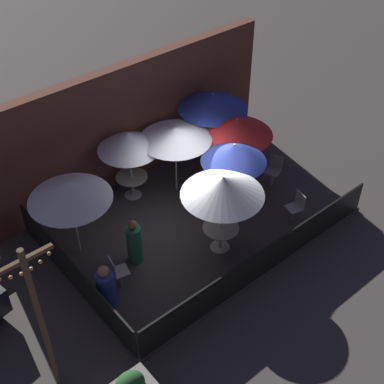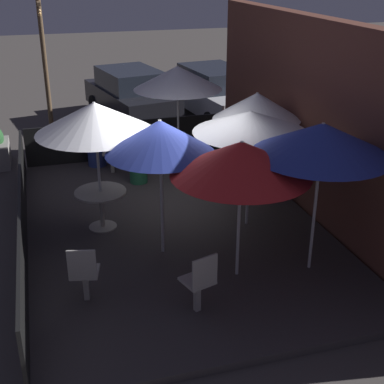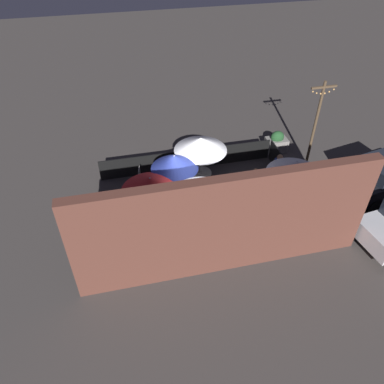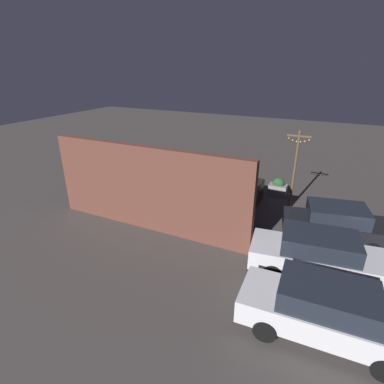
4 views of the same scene
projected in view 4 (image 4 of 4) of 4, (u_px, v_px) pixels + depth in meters
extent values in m
plane|color=#423D3A|center=(179.00, 202.00, 16.03)|extent=(60.00, 60.00, 0.00)
cube|color=#383333|center=(179.00, 201.00, 16.01)|extent=(7.81, 5.38, 0.12)
cube|color=brown|center=(147.00, 189.00, 12.88)|extent=(9.41, 0.36, 3.76)
cube|color=black|center=(200.00, 177.00, 17.98)|extent=(7.61, 0.05, 0.95)
cube|color=black|center=(251.00, 206.00, 14.25)|extent=(0.05, 5.18, 0.95)
cylinder|color=#B2B2B7|center=(193.00, 173.00, 16.47)|extent=(0.05, 0.05, 2.37)
cone|color=silver|center=(193.00, 157.00, 16.11)|extent=(2.07, 2.07, 0.53)
cylinder|color=#B2B2B7|center=(173.00, 198.00, 13.62)|extent=(0.05, 0.05, 2.21)
cone|color=silver|center=(173.00, 180.00, 13.29)|extent=(1.75, 1.75, 0.53)
cylinder|color=#B2B2B7|center=(167.00, 175.00, 16.24)|extent=(0.05, 0.05, 2.32)
cone|color=#283893|center=(166.00, 159.00, 15.89)|extent=(1.76, 1.76, 0.55)
cylinder|color=#B2B2B7|center=(230.00, 198.00, 13.45)|extent=(0.05, 0.05, 2.35)
cone|color=silver|center=(231.00, 179.00, 13.09)|extent=(2.06, 2.06, 0.53)
cylinder|color=#B2B2B7|center=(141.00, 179.00, 15.88)|extent=(0.05, 0.05, 2.21)
cone|color=red|center=(140.00, 163.00, 15.55)|extent=(2.09, 2.09, 0.52)
cylinder|color=#B2B2B7|center=(125.00, 184.00, 14.90)|extent=(0.05, 0.05, 2.42)
cone|color=#283893|center=(123.00, 165.00, 14.52)|extent=(2.08, 2.08, 0.49)
cylinder|color=#B2B2B7|center=(159.00, 189.00, 14.59)|extent=(0.05, 0.05, 2.18)
cone|color=silver|center=(158.00, 172.00, 14.23)|extent=(2.06, 2.06, 0.38)
cylinder|color=#9E998E|center=(193.00, 193.00, 16.93)|extent=(0.52, 0.52, 0.02)
cylinder|color=#9E998E|center=(193.00, 187.00, 16.80)|extent=(0.08, 0.08, 0.69)
cylinder|color=#9E998E|center=(193.00, 181.00, 16.66)|extent=(0.94, 0.94, 0.04)
cylinder|color=#9E998E|center=(174.00, 219.00, 14.05)|extent=(0.50, 0.50, 0.02)
cylinder|color=#9E998E|center=(174.00, 213.00, 13.92)|extent=(0.08, 0.08, 0.67)
cylinder|color=#9E998E|center=(174.00, 206.00, 13.78)|extent=(0.92, 0.92, 0.04)
cube|color=gray|center=(236.00, 202.00, 15.25)|extent=(0.10, 0.10, 0.47)
cube|color=gray|center=(237.00, 197.00, 15.15)|extent=(0.48, 0.48, 0.04)
cube|color=gray|center=(240.00, 194.00, 14.96)|extent=(0.11, 0.40, 0.44)
cube|color=gray|center=(140.00, 186.00, 17.25)|extent=(0.10, 0.10, 0.48)
cube|color=gray|center=(140.00, 182.00, 17.15)|extent=(0.50, 0.50, 0.04)
cube|color=gray|center=(136.00, 178.00, 17.07)|extent=(0.15, 0.39, 0.44)
cube|color=gray|center=(164.00, 180.00, 18.19)|extent=(0.10, 0.10, 0.45)
cube|color=gray|center=(164.00, 176.00, 18.09)|extent=(0.48, 0.48, 0.04)
cube|color=gray|center=(161.00, 172.00, 18.10)|extent=(0.12, 0.40, 0.44)
cylinder|color=navy|center=(249.00, 197.00, 15.15)|extent=(0.58, 0.58, 1.04)
sphere|color=#9E704C|center=(250.00, 185.00, 14.89)|extent=(0.26, 0.26, 0.26)
cylinder|color=#236642|center=(219.00, 197.00, 15.04)|extent=(0.55, 0.55, 1.12)
sphere|color=brown|center=(220.00, 184.00, 14.78)|extent=(0.23, 0.23, 0.23)
cube|color=gray|center=(278.00, 190.00, 16.85)|extent=(0.98, 0.69, 0.61)
ellipsoid|color=#235128|center=(278.00, 183.00, 16.69)|extent=(0.64, 0.51, 0.57)
cylinder|color=brown|center=(294.00, 171.00, 14.64)|extent=(0.12, 0.12, 3.99)
cube|color=brown|center=(299.00, 136.00, 13.96)|extent=(1.10, 0.08, 0.08)
sphere|color=#F4B260|center=(309.00, 140.00, 13.83)|extent=(0.07, 0.07, 0.07)
sphere|color=#F4B260|center=(305.00, 141.00, 13.94)|extent=(0.07, 0.07, 0.07)
sphere|color=#F4B260|center=(301.00, 142.00, 14.03)|extent=(0.07, 0.07, 0.07)
sphere|color=#F4B260|center=(296.00, 141.00, 14.10)|extent=(0.07, 0.07, 0.07)
sphere|color=#F4B260|center=(293.00, 140.00, 14.16)|extent=(0.07, 0.07, 0.07)
sphere|color=#F4B260|center=(289.00, 138.00, 14.20)|extent=(0.07, 0.07, 0.07)
cube|color=black|center=(334.00, 227.00, 12.23)|extent=(4.29, 2.46, 0.70)
cube|color=#1E232D|center=(337.00, 213.00, 11.97)|extent=(2.48, 1.97, 0.60)
cylinder|color=black|center=(302.00, 241.00, 11.93)|extent=(0.66, 0.30, 0.64)
cylinder|color=black|center=(300.00, 222.00, 13.37)|extent=(0.66, 0.30, 0.64)
cylinder|color=black|center=(372.00, 250.00, 11.36)|extent=(0.66, 0.30, 0.64)
cylinder|color=black|center=(361.00, 229.00, 12.80)|extent=(0.66, 0.30, 0.64)
cube|color=silver|center=(317.00, 259.00, 10.26)|extent=(4.63, 2.25, 0.70)
cube|color=#1E232D|center=(320.00, 243.00, 10.00)|extent=(2.63, 1.86, 0.60)
cylinder|color=black|center=(272.00, 273.00, 10.10)|extent=(0.66, 0.26, 0.64)
cylinder|color=black|center=(276.00, 248.00, 11.50)|extent=(0.66, 0.26, 0.64)
cylinder|color=black|center=(364.00, 291.00, 9.29)|extent=(0.66, 0.26, 0.64)
cylinder|color=black|center=(355.00, 261.00, 10.69)|extent=(0.66, 0.26, 0.64)
cube|color=silver|center=(324.00, 315.00, 7.94)|extent=(4.52, 1.88, 0.70)
cube|color=#1E232D|center=(329.00, 296.00, 7.69)|extent=(2.51, 1.66, 0.60)
cylinder|color=black|center=(265.00, 331.00, 7.91)|extent=(0.65, 0.21, 0.64)
cylinder|color=black|center=(275.00, 292.00, 9.27)|extent=(0.65, 0.21, 0.64)
cylinder|color=black|center=(377.00, 320.00, 8.25)|extent=(0.65, 0.21, 0.64)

